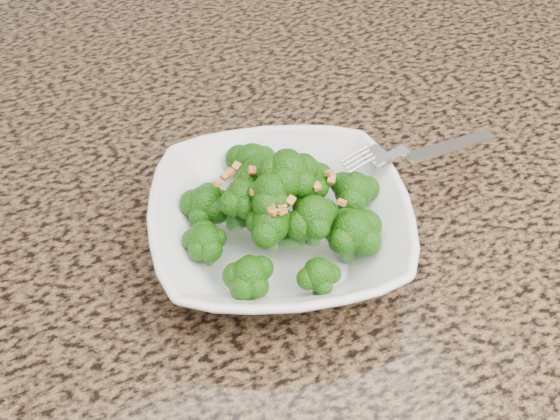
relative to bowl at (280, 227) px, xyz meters
name	(u,v)px	position (x,y,z in m)	size (l,w,h in m)	color
cabinet	(313,404)	(0.09, 0.08, -0.49)	(1.55, 0.95, 0.87)	#3B2318
granite_counter	(327,182)	(0.09, 0.08, -0.04)	(1.64, 1.04, 0.03)	brown
bowl	(280,227)	(0.00, 0.00, 0.00)	(0.23, 0.23, 0.06)	white
broccoli_pile	(280,176)	(0.00, 0.00, 0.06)	(0.20, 0.20, 0.07)	#1F620B
garlic_topping	(280,143)	(0.00, 0.00, 0.10)	(0.12, 0.12, 0.01)	orange
fork	(400,153)	(0.13, 0.01, 0.04)	(0.20, 0.03, 0.01)	silver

